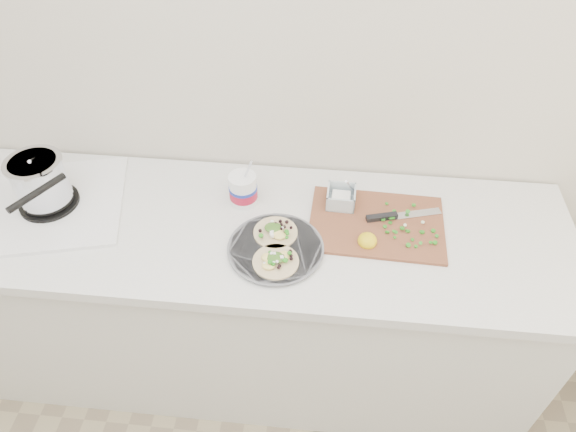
# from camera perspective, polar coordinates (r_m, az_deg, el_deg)

# --- Properties ---
(counter) EXTENTS (2.44, 0.66, 0.90)m
(counter) POSITION_cam_1_polar(r_m,az_deg,el_deg) (2.11, -6.89, -9.09)
(counter) COLOR silver
(counter) RESTS_ON ground
(stove) EXTENTS (0.59, 0.56, 0.24)m
(stove) POSITION_cam_1_polar(r_m,az_deg,el_deg) (1.94, -25.48, 2.68)
(stove) COLOR silver
(stove) RESTS_ON counter
(taco_plate) EXTENTS (0.31, 0.31, 0.04)m
(taco_plate) POSITION_cam_1_polar(r_m,az_deg,el_deg) (1.65, -1.39, -3.41)
(taco_plate) COLOR #5C5E64
(taco_plate) RESTS_ON counter
(tub) EXTENTS (0.10, 0.10, 0.22)m
(tub) POSITION_cam_1_polar(r_m,az_deg,el_deg) (1.78, -4.95, 3.16)
(tub) COLOR white
(tub) RESTS_ON counter
(cutboard) EXTENTS (0.46, 0.33, 0.07)m
(cutboard) POSITION_cam_1_polar(r_m,az_deg,el_deg) (1.76, 9.61, -0.31)
(cutboard) COLOR brown
(cutboard) RESTS_ON counter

